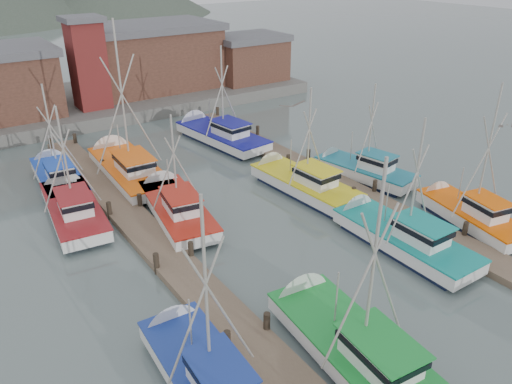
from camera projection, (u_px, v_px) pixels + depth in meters
ground at (337, 269)px, 26.34m from camera, size 260.00×260.00×0.00m
dock_left at (183, 272)px, 25.69m from camera, size 2.30×46.00×1.50m
dock_right at (374, 202)px, 32.80m from camera, size 2.30×46.00×1.50m
quay at (101, 101)px, 53.53m from camera, size 44.00×16.00×1.20m
shed_center at (150, 56)px, 54.79m from camera, size 14.84×9.54×6.90m
shed_right at (248, 57)px, 58.52m from camera, size 8.48×6.36×5.20m
lookout_tower at (88, 62)px, 47.38m from camera, size 3.60×3.60×8.50m
boat_4 at (350, 345)px, 20.33m from camera, size 4.06×10.04×10.08m
boat_5 at (397, 235)px, 28.14m from camera, size 3.48×9.20×8.53m
boat_6 at (203, 372)px, 19.03m from camera, size 3.73×8.64×9.20m
boat_7 at (466, 213)px, 30.53m from camera, size 3.87×8.15×9.45m
boat_8 at (175, 206)px, 31.33m from camera, size 4.17×9.36×7.60m
boat_9 at (300, 182)px, 34.62m from camera, size 3.41×9.27×8.21m
boat_10 at (72, 207)px, 31.24m from camera, size 3.70×9.29×8.11m
boat_11 at (359, 169)px, 36.57m from camera, size 3.86×8.27×7.74m
boat_12 at (127, 167)px, 36.84m from camera, size 4.88×10.59×12.29m
boat_13 at (218, 134)px, 43.54m from camera, size 4.32×10.43×9.27m
boat_14 at (58, 176)px, 35.46m from camera, size 3.35×8.58×8.11m
gull_near at (508, 125)px, 16.82m from camera, size 1.52×0.66×0.24m
gull_far at (292, 105)px, 24.67m from camera, size 1.54×0.61×0.24m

